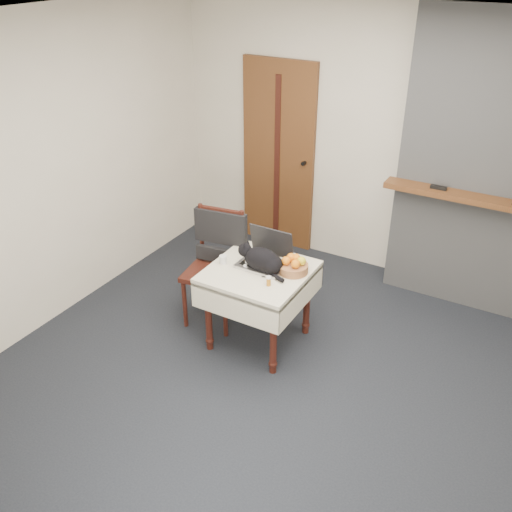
{
  "coord_description": "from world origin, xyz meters",
  "views": [
    {
      "loc": [
        1.46,
        -3.13,
        3.02
      ],
      "look_at": [
        -0.47,
        0.23,
        0.85
      ],
      "focal_mm": 40.0,
      "sensor_mm": 36.0,
      "label": 1
    }
  ],
  "objects": [
    {
      "name": "ground",
      "position": [
        0.0,
        0.0,
        0.0
      ],
      "size": [
        4.5,
        4.5,
        0.0
      ],
      "primitive_type": "plane",
      "color": "black",
      "rests_on": "ground"
    },
    {
      "name": "room_shell",
      "position": [
        0.0,
        0.46,
        1.76
      ],
      "size": [
        4.52,
        4.01,
        2.61
      ],
      "color": "beige",
      "rests_on": "ground"
    },
    {
      "name": "door",
      "position": [
        -1.2,
        1.97,
        1.0
      ],
      "size": [
        0.82,
        0.1,
        2.0
      ],
      "color": "brown",
      "rests_on": "ground"
    },
    {
      "name": "chimney",
      "position": [
        0.9,
        1.85,
        1.3
      ],
      "size": [
        1.62,
        0.48,
        2.6
      ],
      "color": "gray",
      "rests_on": "ground"
    },
    {
      "name": "side_table",
      "position": [
        -0.47,
        0.28,
        0.59
      ],
      "size": [
        0.78,
        0.78,
        0.7
      ],
      "color": "#3A160F",
      "rests_on": "ground"
    },
    {
      "name": "laptop",
      "position": [
        -0.47,
        0.4,
        0.77
      ],
      "size": [
        0.38,
        0.33,
        0.28
      ],
      "rotation": [
        0.0,
        0.0,
        -0.0
      ],
      "color": "#B7B7BC",
      "rests_on": "side_table"
    },
    {
      "name": "cat",
      "position": [
        -0.44,
        0.28,
        0.8
      ],
      "size": [
        0.46,
        0.2,
        0.22
      ],
      "rotation": [
        0.0,
        0.0,
        0.01
      ],
      "color": "black",
      "rests_on": "side_table"
    },
    {
      "name": "cream_jar",
      "position": [
        -0.77,
        0.22,
        0.73
      ],
      "size": [
        0.06,
        0.06,
        0.07
      ],
      "primitive_type": "cylinder",
      "color": "silver",
      "rests_on": "side_table"
    },
    {
      "name": "pill_bottle",
      "position": [
        -0.29,
        0.11,
        0.74
      ],
      "size": [
        0.04,
        0.04,
        0.08
      ],
      "color": "#A36214",
      "rests_on": "side_table"
    },
    {
      "name": "fruit_basket",
      "position": [
        -0.22,
        0.39,
        0.76
      ],
      "size": [
        0.24,
        0.24,
        0.14
      ],
      "color": "#925C3A",
      "rests_on": "side_table"
    },
    {
      "name": "desk_clutter",
      "position": [
        -0.29,
        0.3,
        0.7
      ],
      "size": [
        0.14,
        0.03,
        0.01
      ],
      "primitive_type": "cube",
      "rotation": [
        0.0,
        0.0,
        0.11
      ],
      "color": "black",
      "rests_on": "side_table"
    },
    {
      "name": "chair",
      "position": [
        -0.99,
        0.46,
        0.65
      ],
      "size": [
        0.52,
        0.51,
        1.02
      ],
      "rotation": [
        0.0,
        0.0,
        0.15
      ],
      "color": "#3A160F",
      "rests_on": "ground"
    }
  ]
}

